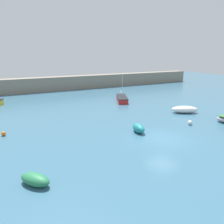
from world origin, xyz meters
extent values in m
cube|color=#38667F|center=(0.00, 0.00, -0.10)|extent=(120.00, 120.00, 0.20)
cube|color=gray|center=(0.00, 31.00, 1.38)|extent=(65.18, 2.54, 2.76)
cube|color=red|center=(4.86, 15.43, 0.32)|extent=(3.39, 5.00, 0.65)
cube|color=black|center=(4.86, 15.43, 0.71)|extent=(3.45, 5.10, 0.12)
cylinder|color=silver|center=(4.86, 15.43, 2.45)|extent=(0.08, 0.08, 3.60)
cylinder|color=silver|center=(5.46, 16.70, 1.26)|extent=(1.26, 2.57, 0.07)
ellipsoid|color=teal|center=(-0.99, 2.40, 0.42)|extent=(1.22, 1.96, 0.83)
ellipsoid|color=white|center=(8.25, 5.56, 0.45)|extent=(3.55, 2.84, 0.89)
ellipsoid|color=#287A4C|center=(-11.18, -1.98, 0.33)|extent=(1.91, 2.15, 0.66)
sphere|color=orange|center=(-12.44, 7.47, 0.20)|extent=(0.40, 0.40, 0.40)
sphere|color=white|center=(5.11, 1.72, 0.24)|extent=(0.48, 0.48, 0.48)
camera|label=1|loc=(-12.48, -13.80, 7.27)|focal=35.00mm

